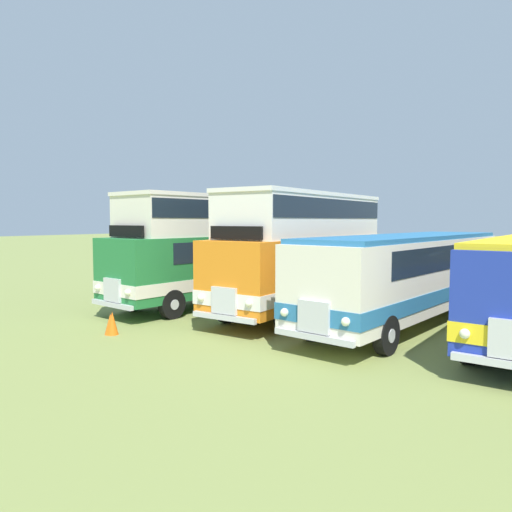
# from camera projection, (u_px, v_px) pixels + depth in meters

# --- Properties ---
(ground_plane) EXTENTS (200.00, 200.00, 0.00)m
(ground_plane) POSITION_uv_depth(u_px,v_px,m) (403.00, 325.00, 16.06)
(ground_plane) COLOR olive
(bus_first_in_row) EXTENTS (3.13, 11.55, 4.49)m
(bus_first_in_row) POSITION_uv_depth(u_px,v_px,m) (229.00, 244.00, 20.84)
(bus_first_in_row) COLOR #237538
(bus_first_in_row) RESTS_ON ground
(bus_second_in_row) EXTENTS (3.04, 9.81, 4.49)m
(bus_second_in_row) POSITION_uv_depth(u_px,v_px,m) (304.00, 247.00, 18.33)
(bus_second_in_row) COLOR orange
(bus_second_in_row) RESTS_ON ground
(bus_third_in_row) EXTENTS (3.14, 11.40, 2.99)m
(bus_third_in_row) POSITION_uv_depth(u_px,v_px,m) (408.00, 272.00, 16.20)
(bus_third_in_row) COLOR silver
(bus_third_in_row) RESTS_ON ground
(cone_near_end) EXTENTS (0.36, 0.36, 0.71)m
(cone_near_end) POSITION_uv_depth(u_px,v_px,m) (112.00, 323.00, 14.72)
(cone_near_end) COLOR orange
(cone_near_end) RESTS_ON ground
(cone_mid_row) EXTENTS (0.36, 0.36, 0.64)m
(cone_mid_row) POSITION_uv_depth(u_px,v_px,m) (110.00, 324.00, 14.77)
(cone_mid_row) COLOR orange
(cone_mid_row) RESTS_ON ground
(rope_fence_line) EXTENTS (21.73, 0.08, 1.05)m
(rope_fence_line) POSITION_uv_depth(u_px,v_px,m) (490.00, 272.00, 26.16)
(rope_fence_line) COLOR #8C704C
(rope_fence_line) RESTS_ON ground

